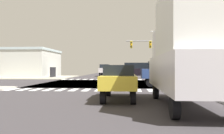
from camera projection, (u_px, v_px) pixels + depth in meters
ground at (105, 83)px, 24.08m from camera, size 90.00×90.00×0.05m
sidewalk_corner_ne at (192, 78)px, 35.13m from camera, size 12.00×12.00×0.14m
sidewalk_corner_nw at (37, 77)px, 36.97m from camera, size 12.00×12.00×0.14m
crosswalk_near at (93, 90)px, 16.82m from camera, size 13.50×2.00×0.01m
crosswalk_far at (109, 79)px, 31.38m from camera, size 13.50×2.00×0.01m
traffic_signal_mast at (153, 49)px, 31.41m from camera, size 6.52×0.55×6.03m
street_lamp at (158, 49)px, 37.78m from camera, size 1.78×0.32×8.19m
bank_building at (20, 63)px, 40.93m from camera, size 14.33×10.54×5.14m
suv_nearside_1 at (166, 71)px, 20.16m from camera, size 4.60×1.96×2.34m
sedan_farside_1 at (111, 70)px, 57.47m from camera, size 1.80×4.30×1.88m
suv_crossing_2 at (137, 70)px, 27.31m from camera, size 4.60×1.96×2.34m
suv_queued_3 at (105, 69)px, 42.72m from camera, size 1.96×4.60×2.34m
box_truck_leading_1 at (186, 49)px, 9.46m from camera, size 2.40×7.20×4.85m
sedan_outer_2 at (112, 70)px, 63.96m from camera, size 1.80×4.30×1.88m
sedan_inner_3 at (119, 79)px, 11.80m from camera, size 1.80×4.30×1.88m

